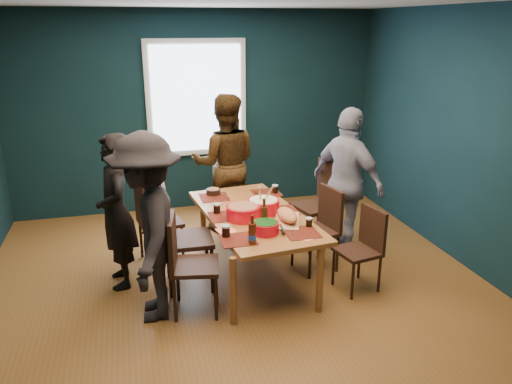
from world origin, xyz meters
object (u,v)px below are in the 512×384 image
Objects in this scene: chair_left_mid at (178,231)px; chair_left_near at (185,257)px; chair_right_mid at (322,222)px; person_right at (348,182)px; person_near_left at (148,228)px; person_far_left at (116,212)px; bowl_dumpling at (263,205)px; chair_right_far at (322,197)px; bowl_salad at (243,212)px; chair_right_near at (365,243)px; bowl_herbs at (265,227)px; cutting_board at (287,216)px; chair_left_far at (151,215)px; dining_table at (254,220)px; person_back at (225,164)px.

chair_left_near is at bearing -86.90° from chair_left_mid.
chair_right_mid is 0.61m from person_right.
chair_right_mid is 1.90m from person_near_left.
person_far_left is 4.75× the size of bowl_dumpling.
person_near_left reaches higher than chair_right_mid.
bowl_salad is at bearing -162.97° from chair_right_far.
person_far_left is at bearing 162.15° from chair_right_mid.
chair_right_near is at bearing -31.56° from bowl_dumpling.
person_near_left is 1.28m from bowl_dumpling.
chair_left_mid is 4.12× the size of bowl_herbs.
chair_left_mid is 0.66m from bowl_salad.
person_right reaches higher than cutting_board.
chair_left_mid is at bearing -174.17° from cutting_board.
chair_left_mid is 0.47m from chair_left_near.
person_near_left is (-2.04, -1.06, 0.25)m from chair_right_far.
bowl_dumpling reaches higher than chair_left_far.
chair_right_near reaches higher than dining_table.
dining_table is 1.14× the size of person_right.
bowl_dumpling is at bearing 134.24° from cutting_board.
person_far_left is 4.67× the size of bowl_salad.
chair_left_near is 1.06m from cutting_board.
person_right is (1.16, 0.31, 0.21)m from dining_table.
bowl_herbs is at bearing -58.69° from chair_left_far.
person_back is (0.96, 0.75, 0.31)m from chair_left_far.
cutting_board is (0.15, -0.32, -0.02)m from bowl_dumpling.
chair_right_near is 2.49× the size of bowl_salad.
dining_table is at bearing 87.62° from bowl_herbs.
person_back is at bearing 95.87° from bowl_dumpling.
chair_left_mid is 0.58m from person_near_left.
bowl_salad is at bearing -148.00° from dining_table.
bowl_herbs is at bearing -98.60° from dining_table.
bowl_salad is (-1.12, 0.40, 0.28)m from chair_right_near.
dining_table is 1.12m from chair_right_near.
person_near_left is (-0.29, -0.44, 0.24)m from chair_left_mid.
chair_right_far is 1.09m from chair_right_near.
person_back is 2.08m from person_near_left.
chair_left_near is 1.12× the size of chair_right_near.
chair_right_mid is at bearing 131.36° from person_back.
chair_left_far is at bearing 148.94° from chair_right_mid.
dining_table is 1.89× the size of chair_right_far.
bowl_herbs is at bearing -29.09° from chair_left_mid.
dining_table is 0.41m from cutting_board.
cutting_board is at bearing 110.93° from person_back.
chair_left_mid is at bearing 72.40° from person_back.
person_far_left is at bearing 160.17° from chair_left_mid.
cutting_board is at bearing 99.81° from person_right.
person_far_left is (-2.32, 0.69, 0.29)m from chair_right_near.
person_far_left is (-0.56, 0.22, 0.17)m from chair_left_mid.
chair_right_far is at bearing 47.22° from bowl_herbs.
person_right is 6.64× the size of bowl_herbs.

